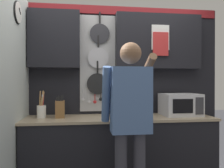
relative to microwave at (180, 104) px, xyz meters
name	(u,v)px	position (x,y,z in m)	size (l,w,h in m)	color
base_cabinet_counter	(120,153)	(-0.80, -0.04, -0.59)	(2.33, 0.60, 0.89)	black
back_wall_unit	(119,69)	(-0.78, 0.23, 0.47)	(2.90, 0.23, 2.36)	black
side_wall	(9,95)	(-1.99, -0.45, 0.16)	(0.07, 1.60, 2.36)	silver
microwave	(180,104)	(0.00, 0.00, 0.00)	(0.47, 0.40, 0.28)	silver
knife_block	(60,109)	(-1.54, 0.00, -0.04)	(0.12, 0.16, 0.28)	brown
utensil_crock	(41,111)	(-1.76, 0.00, -0.05)	(0.11, 0.11, 0.33)	white
person	(130,113)	(-0.81, -0.65, -0.01)	(0.54, 0.62, 1.71)	#383842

